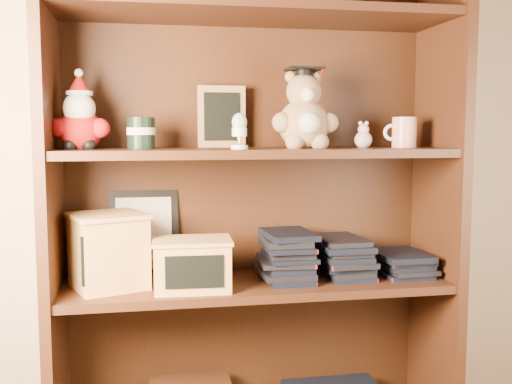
# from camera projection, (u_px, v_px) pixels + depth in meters

# --- Properties ---
(bookcase) EXTENTS (1.20, 0.35, 1.60)m
(bookcase) POSITION_uv_depth(u_px,v_px,m) (252.00, 204.00, 1.83)
(bookcase) COLOR #3E2111
(bookcase) RESTS_ON ground
(shelf_lower) EXTENTS (1.14, 0.33, 0.02)m
(shelf_lower) POSITION_uv_depth(u_px,v_px,m) (256.00, 285.00, 1.81)
(shelf_lower) COLOR #3E2111
(shelf_lower) RESTS_ON ground
(shelf_upper) EXTENTS (1.14, 0.33, 0.02)m
(shelf_upper) POSITION_uv_depth(u_px,v_px,m) (256.00, 153.00, 1.77)
(shelf_upper) COLOR #3E2111
(shelf_upper) RESTS_ON ground
(santa_plush) EXTENTS (0.16, 0.12, 0.23)m
(santa_plush) POSITION_uv_depth(u_px,v_px,m) (80.00, 119.00, 1.66)
(santa_plush) COLOR #A50F0F
(santa_plush) RESTS_ON shelf_upper
(teachers_tin) EXTENTS (0.08, 0.08, 0.09)m
(teachers_tin) POSITION_uv_depth(u_px,v_px,m) (141.00, 133.00, 1.70)
(teachers_tin) COLOR black
(teachers_tin) RESTS_ON shelf_upper
(chalkboard_plaque) EXTENTS (0.15, 0.08, 0.19)m
(chalkboard_plaque) POSITION_uv_depth(u_px,v_px,m) (221.00, 118.00, 1.85)
(chalkboard_plaque) COLOR #9E7547
(chalkboard_plaque) RESTS_ON shelf_upper
(egg_cup) EXTENTS (0.05, 0.05, 0.10)m
(egg_cup) POSITION_uv_depth(u_px,v_px,m) (239.00, 130.00, 1.68)
(egg_cup) COLOR white
(egg_cup) RESTS_ON shelf_upper
(grad_teddy_bear) EXTENTS (0.20, 0.17, 0.24)m
(grad_teddy_bear) POSITION_uv_depth(u_px,v_px,m) (304.00, 117.00, 1.78)
(grad_teddy_bear) COLOR #A77E58
(grad_teddy_bear) RESTS_ON shelf_upper
(pink_figurine) EXTENTS (0.05, 0.05, 0.08)m
(pink_figurine) POSITION_uv_depth(u_px,v_px,m) (363.00, 137.00, 1.82)
(pink_figurine) COLOR beige
(pink_figurine) RESTS_ON shelf_upper
(teacher_mug) EXTENTS (0.11, 0.07, 0.09)m
(teacher_mug) POSITION_uv_depth(u_px,v_px,m) (403.00, 132.00, 1.84)
(teacher_mug) COLOR silver
(teacher_mug) RESTS_ON shelf_upper
(certificate_frame) EXTENTS (0.21, 0.05, 0.27)m
(certificate_frame) POSITION_uv_depth(u_px,v_px,m) (144.00, 233.00, 1.87)
(certificate_frame) COLOR black
(certificate_frame) RESTS_ON shelf_lower
(treats_box) EXTENTS (0.26, 0.26, 0.22)m
(treats_box) POSITION_uv_depth(u_px,v_px,m) (108.00, 250.00, 1.72)
(treats_box) COLOR #DCA75A
(treats_box) RESTS_ON shelf_lower
(pencils_box) EXTENTS (0.23, 0.17, 0.15)m
(pencils_box) POSITION_uv_depth(u_px,v_px,m) (192.00, 264.00, 1.70)
(pencils_box) COLOR #DCA75A
(pencils_box) RESTS_ON shelf_lower
(book_stack_left) EXTENTS (0.14, 0.20, 0.14)m
(book_stack_left) POSITION_uv_depth(u_px,v_px,m) (286.00, 256.00, 1.82)
(book_stack_left) COLOR black
(book_stack_left) RESTS_ON shelf_lower
(book_stack_mid) EXTENTS (0.14, 0.20, 0.13)m
(book_stack_mid) POSITION_uv_depth(u_px,v_px,m) (345.00, 256.00, 1.85)
(book_stack_mid) COLOR black
(book_stack_mid) RESTS_ON shelf_lower
(book_stack_right) EXTENTS (0.14, 0.20, 0.08)m
(book_stack_right) POSITION_uv_depth(u_px,v_px,m) (402.00, 262.00, 1.89)
(book_stack_right) COLOR black
(book_stack_right) RESTS_ON shelf_lower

